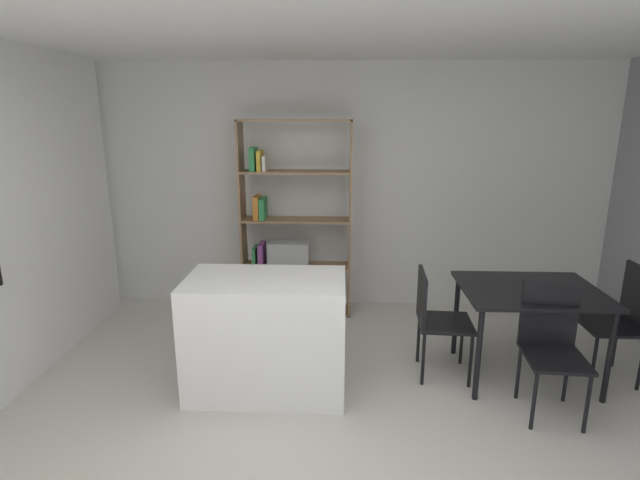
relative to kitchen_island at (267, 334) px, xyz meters
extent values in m
plane|color=beige|center=(0.45, -0.92, -0.47)|extent=(8.52, 8.52, 0.00)
cube|color=silver|center=(0.45, 1.91, 0.88)|extent=(6.21, 0.06, 2.69)
cube|color=white|center=(0.00, 0.00, 0.00)|extent=(1.22, 0.70, 0.93)
cube|color=#997551|center=(-0.48, 1.59, 0.58)|extent=(0.02, 0.31, 2.10)
cube|color=#997551|center=(0.67, 1.59, 0.58)|extent=(0.02, 0.31, 2.10)
cube|color=#997551|center=(0.09, 1.59, 1.62)|extent=(1.18, 0.31, 0.02)
cube|color=#997551|center=(0.09, 1.59, -0.46)|extent=(1.18, 0.31, 0.02)
cube|color=#997551|center=(0.09, 1.59, 0.07)|extent=(1.13, 0.31, 0.02)
cube|color=#997551|center=(0.09, 1.59, 0.58)|extent=(1.13, 0.31, 0.02)
cube|color=#997551|center=(0.09, 1.59, 1.09)|extent=(1.13, 0.31, 0.02)
cube|color=#2D6BAD|center=(-0.28, 1.59, -0.35)|extent=(0.06, 0.25, 0.19)
cube|color=#38383D|center=(-0.22, 1.59, -0.33)|extent=(0.05, 0.25, 0.23)
cube|color=#338E4C|center=(-0.36, 1.59, 0.18)|extent=(0.03, 0.25, 0.20)
cube|color=#8E4793|center=(-0.29, 1.59, 0.20)|extent=(0.06, 0.25, 0.24)
cube|color=orange|center=(-0.32, 1.59, 0.72)|extent=(0.06, 0.25, 0.25)
cube|color=#338E4C|center=(-0.26, 1.59, 0.71)|extent=(0.06, 0.25, 0.23)
cube|color=#338E4C|center=(-0.34, 1.59, 1.23)|extent=(0.06, 0.25, 0.24)
cube|color=gold|center=(-0.27, 1.59, 1.21)|extent=(0.04, 0.25, 0.21)
cube|color=silver|center=(-0.22, 1.59, 1.18)|extent=(0.03, 0.25, 0.16)
cube|color=#B7BABC|center=(0.01, 1.59, 0.21)|extent=(0.44, 0.27, 0.26)
cube|color=black|center=(2.11, 0.28, 0.30)|extent=(1.09, 0.87, 0.03)
cylinder|color=black|center=(1.63, -0.09, -0.09)|extent=(0.04, 0.04, 0.75)
cylinder|color=black|center=(2.60, -0.09, -0.09)|extent=(0.04, 0.04, 0.75)
cylinder|color=black|center=(1.63, 0.66, -0.09)|extent=(0.04, 0.04, 0.75)
cylinder|color=black|center=(2.60, 0.66, -0.09)|extent=(0.04, 0.04, 0.75)
cube|color=black|center=(2.78, 0.28, 0.00)|extent=(0.43, 0.44, 0.03)
cube|color=black|center=(2.98, 0.28, 0.26)|extent=(0.03, 0.44, 0.49)
cylinder|color=black|center=(2.60, 0.47, -0.24)|extent=(0.03, 0.03, 0.45)
cylinder|color=black|center=(2.60, 0.09, -0.24)|extent=(0.03, 0.03, 0.45)
cylinder|color=black|center=(2.96, 0.47, -0.24)|extent=(0.03, 0.03, 0.45)
cube|color=black|center=(2.11, -0.27, -0.01)|extent=(0.44, 0.48, 0.03)
cube|color=black|center=(2.13, -0.06, 0.25)|extent=(0.41, 0.06, 0.50)
cylinder|color=black|center=(1.93, -0.46, -0.24)|extent=(0.03, 0.03, 0.44)
cylinder|color=black|center=(2.28, -0.48, -0.24)|extent=(0.03, 0.03, 0.44)
cylinder|color=black|center=(1.95, -0.07, -0.24)|extent=(0.03, 0.03, 0.44)
cylinder|color=black|center=(2.30, -0.09, -0.24)|extent=(0.03, 0.03, 0.44)
cube|color=black|center=(1.45, 0.28, 0.00)|extent=(0.46, 0.47, 0.03)
cube|color=black|center=(1.25, 0.29, 0.22)|extent=(0.05, 0.45, 0.42)
cylinder|color=black|center=(1.62, 0.08, -0.24)|extent=(0.03, 0.03, 0.46)
cylinder|color=black|center=(1.65, 0.47, -0.24)|extent=(0.03, 0.03, 0.46)
cylinder|color=black|center=(1.25, 0.10, -0.24)|extent=(0.03, 0.03, 0.46)
cylinder|color=black|center=(1.27, 0.49, -0.24)|extent=(0.03, 0.03, 0.46)
camera|label=1|loc=(0.57, -3.52, 1.68)|focal=27.48mm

